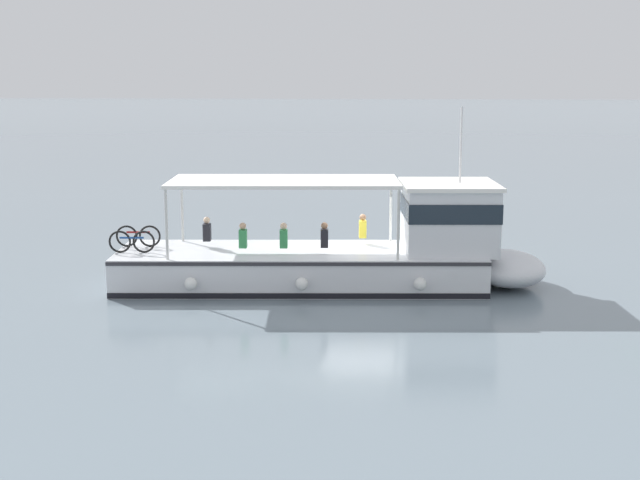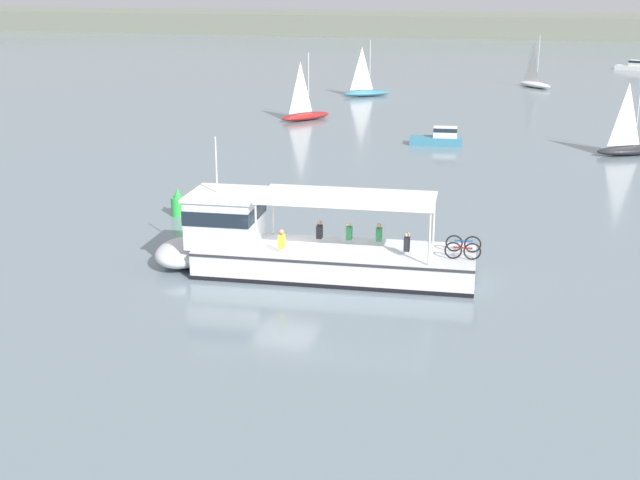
% 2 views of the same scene
% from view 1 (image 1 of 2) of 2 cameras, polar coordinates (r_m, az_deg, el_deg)
% --- Properties ---
extents(ground_plane, '(400.00, 400.00, 0.00)m').
position_cam_1_polar(ground_plane, '(26.39, 2.95, -2.81)').
color(ground_plane, slate).
extents(ferry_main, '(12.99, 4.21, 5.32)m').
position_cam_1_polar(ferry_main, '(25.72, 2.26, -0.84)').
color(ferry_main, silver).
rests_on(ferry_main, ground).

